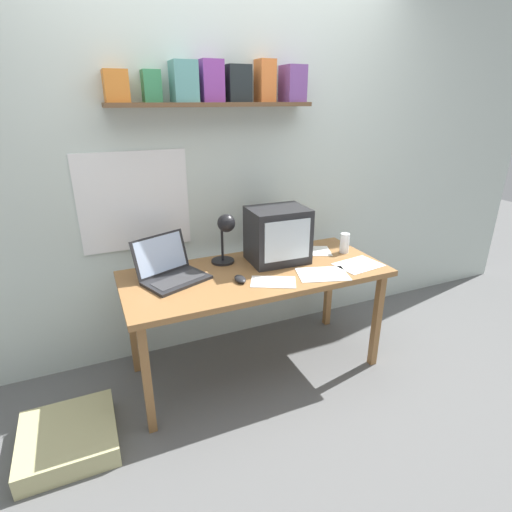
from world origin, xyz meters
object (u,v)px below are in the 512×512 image
Objects in this scene: computer_mouse at (240,279)px; printed_handout at (358,265)px; corner_desk at (256,280)px; laptop at (170,269)px; loose_paper_near_laptop at (314,251)px; desk_lamp at (225,231)px; open_notebook at (273,282)px; juice_glass at (344,244)px; loose_paper_near_monitor at (323,274)px; floor_cushion at (69,438)px; crt_monitor at (278,235)px.

printed_handout is (0.78, -0.07, -0.01)m from computer_mouse.
laptop reaches higher than corner_desk.
printed_handout is 0.35m from loose_paper_near_laptop.
corner_desk is 4.79× the size of desk_lamp.
corner_desk is 0.53m from loose_paper_near_laptop.
open_notebook is (0.53, -0.29, -0.06)m from laptop.
juice_glass is at bearing 20.03° from open_notebook.
laptop is at bearing 160.04° from loose_paper_near_monitor.
loose_paper_near_laptop is (-0.18, 0.10, -0.06)m from juice_glass.
juice_glass is 0.70m from open_notebook.
corner_desk is at bearing -33.81° from laptop.
juice_glass is 2.00m from floor_cushion.
corner_desk is 0.36m from desk_lamp.
computer_mouse is 0.79m from printed_handout.
printed_handout is at bearing -35.96° from laptop.
loose_paper_near_monitor is at bearing -173.60° from printed_handout.
floor_cushion is at bearing -172.85° from computer_mouse.
juice_glass is 0.39× the size of loose_paper_near_monitor.
corner_desk is 0.32m from crt_monitor.
corner_desk is 5.27× the size of printed_handout.
loose_paper_near_monitor is at bearing -12.18° from computer_mouse.
computer_mouse is (0.36, -0.20, -0.05)m from laptop.
juice_glass is at bearing 4.42° from corner_desk.
printed_handout reaches higher than floor_cushion.
laptop reaches higher than printed_handout.
loose_paper_near_laptop is at bearing 12.90° from floor_cushion.
floor_cushion is (-1.85, -0.28, -0.71)m from juice_glass.
loose_paper_near_monitor is (0.35, -0.21, 0.06)m from corner_desk.
floor_cushion is at bearing -179.20° from loose_paper_near_monitor.
corner_desk is at bearing -163.12° from loose_paper_near_laptop.
corner_desk is 0.20m from open_notebook.
corner_desk is 3.68× the size of laptop.
printed_handout is (-0.05, -0.23, -0.06)m from juice_glass.
corner_desk is at bearing 34.98° from computer_mouse.
juice_glass is at bearing -3.94° from crt_monitor.
corner_desk is 15.31× the size of computer_mouse.
laptop is at bearing 151.46° from open_notebook.
printed_handout is at bearing 6.40° from loose_paper_near_monitor.
desk_lamp reaches higher than loose_paper_near_monitor.
desk_lamp reaches higher than printed_handout.
laptop is 4.16× the size of computer_mouse.
desk_lamp is at bearing -12.49° from laptop.
crt_monitor is 0.34m from desk_lamp.
juice_glass is 0.29× the size of floor_cushion.
crt_monitor is at bearing -22.30° from laptop.
printed_handout is at bearing -31.27° from desk_lamp.
floor_cushion is (-0.66, -0.33, -0.71)m from laptop.
computer_mouse reaches higher than loose_paper_near_monitor.
computer_mouse is 0.19m from open_notebook.
open_notebook is at bearing -144.51° from loose_paper_near_laptop.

